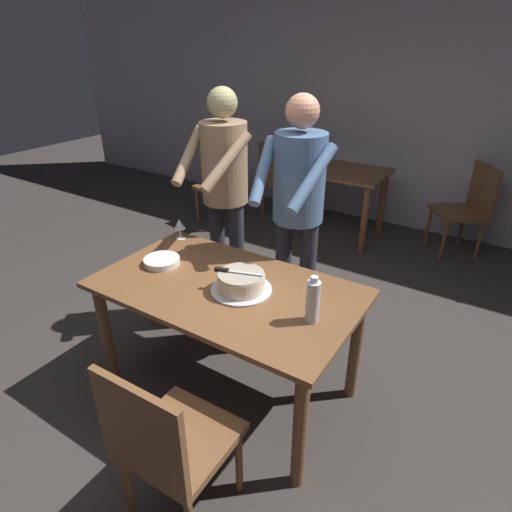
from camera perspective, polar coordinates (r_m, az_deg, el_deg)
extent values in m
plane|color=#383330|center=(2.90, -3.46, -16.78)|extent=(14.00, 14.00, 0.00)
cube|color=#ADA8B2|center=(5.13, 19.14, 18.48)|extent=(10.00, 0.12, 2.70)
cube|color=brown|center=(2.44, -3.93, -4.31)|extent=(1.49, 0.86, 0.03)
cylinder|color=brown|center=(2.86, -19.15, -9.85)|extent=(0.07, 0.07, 0.72)
cylinder|color=brown|center=(2.19, 5.81, -22.02)|extent=(0.07, 0.07, 0.72)
cylinder|color=brown|center=(3.24, -9.60, -3.78)|extent=(0.07, 0.07, 0.72)
cylinder|color=brown|center=(2.67, 13.00, -11.77)|extent=(0.07, 0.07, 0.72)
cylinder|color=silver|center=(2.39, -1.94, -4.46)|extent=(0.34, 0.34, 0.01)
cylinder|color=beige|center=(2.36, -1.96, -3.41)|extent=(0.26, 0.26, 0.09)
cylinder|color=#A49984|center=(2.34, -1.98, -2.38)|extent=(0.25, 0.25, 0.01)
cube|color=silver|center=(2.33, -1.51, -2.22)|extent=(0.20, 0.08, 0.00)
cube|color=black|center=(2.36, -4.55, -1.84)|extent=(0.08, 0.05, 0.02)
cylinder|color=white|center=(2.72, -12.31, -0.95)|extent=(0.22, 0.22, 0.01)
cylinder|color=white|center=(2.71, -12.33, -0.77)|extent=(0.22, 0.22, 0.01)
cylinder|color=white|center=(2.71, -12.35, -0.58)|extent=(0.22, 0.22, 0.01)
cylinder|color=white|center=(2.71, -12.37, -0.39)|extent=(0.22, 0.22, 0.01)
cylinder|color=silver|center=(3.04, -9.94, 2.34)|extent=(0.07, 0.07, 0.00)
cylinder|color=silver|center=(3.02, -9.99, 2.98)|extent=(0.01, 0.01, 0.07)
cone|color=silver|center=(3.00, -10.10, 4.20)|extent=(0.08, 0.08, 0.07)
cylinder|color=silver|center=(2.12, 7.50, -6.02)|extent=(0.07, 0.07, 0.22)
cylinder|color=silver|center=(2.05, 7.71, -3.10)|extent=(0.04, 0.04, 0.03)
cylinder|color=#2D2D38|center=(2.98, 6.67, -4.00)|extent=(0.11, 0.11, 0.95)
cylinder|color=#2D2D38|center=(3.04, 3.55, -3.16)|extent=(0.11, 0.11, 0.95)
cylinder|color=#4C6B93|center=(2.70, 5.75, 10.20)|extent=(0.32, 0.32, 0.55)
sphere|color=tan|center=(2.61, 6.17, 18.50)|extent=(0.20, 0.20, 0.20)
cylinder|color=#4C6B93|center=(2.46, 7.44, 10.17)|extent=(0.13, 0.42, 0.34)
cylinder|color=#4C6B93|center=(2.59, 0.94, 11.24)|extent=(0.18, 0.42, 0.34)
cylinder|color=#2D2D38|center=(3.26, -2.50, -0.92)|extent=(0.11, 0.11, 0.95)
cylinder|color=#2D2D38|center=(3.35, -5.00, -0.11)|extent=(0.11, 0.11, 0.95)
cylinder|color=#997A5B|center=(3.03, -4.21, 12.14)|extent=(0.32, 0.32, 0.55)
sphere|color=tan|center=(2.95, -4.48, 19.56)|extent=(0.20, 0.20, 0.20)
cylinder|color=#997A5B|center=(2.78, -3.97, 12.30)|extent=(0.16, 0.42, 0.34)
cylinder|color=#997A5B|center=(2.97, -8.89, 13.04)|extent=(0.15, 0.42, 0.34)
cube|color=brown|center=(2.08, -9.92, -22.70)|extent=(0.45, 0.45, 0.04)
cylinder|color=brown|center=(2.42, -10.01, -21.53)|extent=(0.04, 0.04, 0.41)
cylinder|color=brown|center=(2.27, -2.27, -25.44)|extent=(0.04, 0.04, 0.41)
cylinder|color=brown|center=(2.28, -16.66, -26.96)|extent=(0.04, 0.04, 0.41)
cube|color=brown|center=(1.81, -15.08, -21.60)|extent=(0.44, 0.04, 0.45)
cube|color=brown|center=(4.73, 10.88, 11.00)|extent=(1.00, 0.70, 0.03)
cylinder|color=brown|center=(4.77, 4.47, 6.88)|extent=(0.07, 0.07, 0.71)
cylinder|color=brown|center=(4.47, 14.11, 4.65)|extent=(0.07, 0.07, 0.71)
cylinder|color=brown|center=(5.24, 7.39, 8.62)|extent=(0.07, 0.07, 0.71)
cylinder|color=brown|center=(4.96, 16.29, 6.65)|extent=(0.07, 0.07, 0.71)
cube|color=brown|center=(5.34, 3.69, 9.98)|extent=(0.46, 0.46, 0.04)
cylinder|color=brown|center=(5.64, 3.02, 8.58)|extent=(0.04, 0.04, 0.41)
cylinder|color=brown|center=(5.47, 6.27, 7.83)|extent=(0.04, 0.04, 0.41)
cylinder|color=brown|center=(5.35, 0.92, 7.56)|extent=(0.04, 0.04, 0.41)
cylinder|color=brown|center=(5.17, 4.27, 6.76)|extent=(0.04, 0.04, 0.41)
cube|color=brown|center=(5.10, 2.54, 12.06)|extent=(0.44, 0.05, 0.45)
cube|color=brown|center=(4.76, 25.08, 5.25)|extent=(0.61, 0.61, 0.04)
cylinder|color=brown|center=(4.61, 23.53, 1.83)|extent=(0.04, 0.04, 0.41)
cylinder|color=brown|center=(4.91, 21.78, 3.67)|extent=(0.04, 0.04, 0.41)
cylinder|color=brown|center=(4.79, 27.42, 1.89)|extent=(0.04, 0.04, 0.41)
cylinder|color=brown|center=(5.08, 25.51, 3.67)|extent=(0.04, 0.04, 0.41)
cube|color=brown|center=(4.79, 27.84, 7.91)|extent=(0.28, 0.37, 0.45)
cube|color=brown|center=(5.07, -4.99, 9.01)|extent=(0.53, 0.53, 0.04)
cylinder|color=brown|center=(4.91, -5.20, 5.57)|extent=(0.04, 0.04, 0.41)
cylinder|color=brown|center=(5.18, -7.74, 6.62)|extent=(0.04, 0.04, 0.41)
cylinder|color=brown|center=(5.13, -2.01, 6.63)|extent=(0.04, 0.04, 0.41)
cylinder|color=brown|center=(5.39, -4.61, 7.60)|extent=(0.04, 0.04, 0.41)
cube|color=brown|center=(5.13, -3.29, 12.13)|extent=(0.43, 0.13, 0.45)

